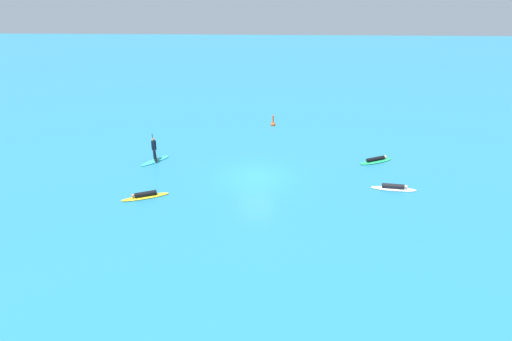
{
  "coord_description": "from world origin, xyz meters",
  "views": [
    {
      "loc": [
        1.0,
        -31.5,
        14.89
      ],
      "look_at": [
        0.0,
        0.0,
        0.5
      ],
      "focal_mm": 34.89,
      "sensor_mm": 36.0,
      "label": 1
    }
  ],
  "objects_px": {
    "surfer_on_yellow_board": "(145,196)",
    "surfer_on_green_board": "(376,160)",
    "surfer_on_teal_board": "(155,154)",
    "marker_buoy": "(273,123)",
    "surfer_on_white_board": "(394,187)"
  },
  "relations": [
    {
      "from": "surfer_on_teal_board",
      "to": "surfer_on_white_board",
      "type": "height_order",
      "value": "surfer_on_teal_board"
    },
    {
      "from": "surfer_on_white_board",
      "to": "marker_buoy",
      "type": "distance_m",
      "value": 14.9
    },
    {
      "from": "surfer_on_yellow_board",
      "to": "surfer_on_green_board",
      "type": "relative_size",
      "value": 1.08
    },
    {
      "from": "surfer_on_green_board",
      "to": "marker_buoy",
      "type": "relative_size",
      "value": 2.68
    },
    {
      "from": "marker_buoy",
      "to": "surfer_on_teal_board",
      "type": "bearing_deg",
      "value": -136.55
    },
    {
      "from": "surfer_on_white_board",
      "to": "surfer_on_green_board",
      "type": "xyz_separation_m",
      "value": [
        -0.32,
        4.59,
        -0.01
      ]
    },
    {
      "from": "surfer_on_teal_board",
      "to": "marker_buoy",
      "type": "bearing_deg",
      "value": 172.6
    },
    {
      "from": "surfer_on_teal_board",
      "to": "surfer_on_green_board",
      "type": "height_order",
      "value": "surfer_on_teal_board"
    },
    {
      "from": "surfer_on_yellow_board",
      "to": "surfer_on_white_board",
      "type": "bearing_deg",
      "value": 163.11
    },
    {
      "from": "surfer_on_teal_board",
      "to": "surfer_on_yellow_board",
      "type": "relative_size",
      "value": 0.78
    },
    {
      "from": "surfer_on_teal_board",
      "to": "marker_buoy",
      "type": "relative_size",
      "value": 2.26
    },
    {
      "from": "surfer_on_teal_board",
      "to": "surfer_on_white_board",
      "type": "distance_m",
      "value": 17.41
    },
    {
      "from": "surfer_on_white_board",
      "to": "surfer_on_green_board",
      "type": "distance_m",
      "value": 4.6
    },
    {
      "from": "surfer_on_yellow_board",
      "to": "surfer_on_white_board",
      "type": "relative_size",
      "value": 1.0
    },
    {
      "from": "surfer_on_yellow_board",
      "to": "surfer_on_green_board",
      "type": "xyz_separation_m",
      "value": [
        15.96,
        6.3,
        -0.02
      ]
    }
  ]
}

